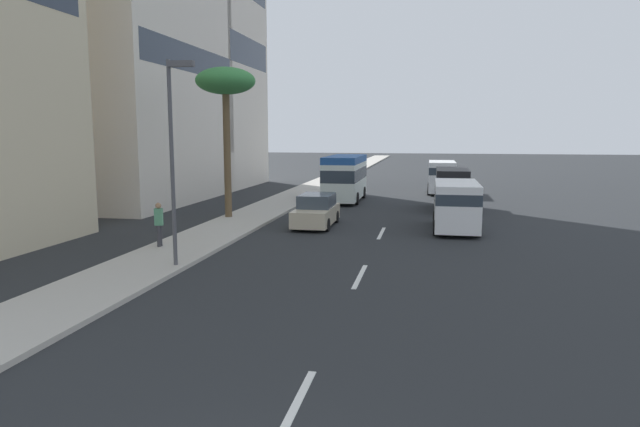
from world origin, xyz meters
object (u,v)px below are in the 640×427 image
(van_third, at_px, (456,203))
(van_fourth, at_px, (442,175))
(pedestrian_near_lamp, at_px, (159,222))
(street_lamp, at_px, (174,141))
(palm_tree, at_px, (226,86))
(minibus_second, at_px, (345,176))
(car_lead, at_px, (316,211))
(van_fifth, at_px, (452,186))

(van_third, xyz_separation_m, van_fourth, (17.37, 0.38, 0.09))
(pedestrian_near_lamp, bearing_deg, street_lamp, -66.97)
(pedestrian_near_lamp, height_order, palm_tree, palm_tree)
(street_lamp, bearing_deg, minibus_second, -7.48)
(pedestrian_near_lamp, height_order, street_lamp, street_lamp)
(car_lead, height_order, street_lamp, street_lamp)
(car_lead, distance_m, van_fourth, 18.61)
(palm_tree, distance_m, street_lamp, 11.90)
(minibus_second, bearing_deg, van_fourth, 133.44)
(minibus_second, bearing_deg, street_lamp, -7.48)
(car_lead, relative_size, van_third, 0.86)
(palm_tree, height_order, street_lamp, palm_tree)
(minibus_second, height_order, van_third, minibus_second)
(van_third, xyz_separation_m, street_lamp, (-10.03, 9.90, 3.11))
(van_third, relative_size, street_lamp, 0.72)
(minibus_second, bearing_deg, palm_tree, -27.69)
(van_fifth, bearing_deg, van_third, 179.63)
(minibus_second, height_order, street_lamp, street_lamp)
(palm_tree, bearing_deg, pedestrian_near_lamp, -179.11)
(van_fifth, xyz_separation_m, pedestrian_near_lamp, (-14.83, 12.14, -0.30))
(van_fourth, bearing_deg, pedestrian_near_lamp, 154.44)
(palm_tree, bearing_deg, van_fifth, -62.34)
(car_lead, xyz_separation_m, minibus_second, (10.99, 0.16, 0.96))
(van_third, height_order, street_lamp, street_lamp)
(car_lead, relative_size, palm_tree, 0.54)
(van_fifth, height_order, palm_tree, palm_tree)
(palm_tree, bearing_deg, street_lamp, -168.42)
(van_fourth, relative_size, street_lamp, 0.68)
(minibus_second, bearing_deg, van_fifth, 65.73)
(street_lamp, bearing_deg, van_fifth, -29.26)
(van_fifth, bearing_deg, van_fourth, 2.57)
(pedestrian_near_lamp, distance_m, palm_tree, 10.40)
(street_lamp, bearing_deg, palm_tree, 11.58)
(van_third, distance_m, palm_tree, 13.64)
(car_lead, distance_m, pedestrian_near_lamp, 8.74)
(van_third, bearing_deg, minibus_second, 33.08)
(van_fourth, xyz_separation_m, van_fifth, (-9.64, -0.43, 0.01))
(car_lead, height_order, van_fifth, van_fifth)
(van_fourth, distance_m, street_lamp, 29.16)
(car_lead, xyz_separation_m, street_lamp, (-10.01, 2.92, 3.70))
(van_fifth, bearing_deg, car_lead, 137.79)
(van_fourth, relative_size, van_fifth, 1.00)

